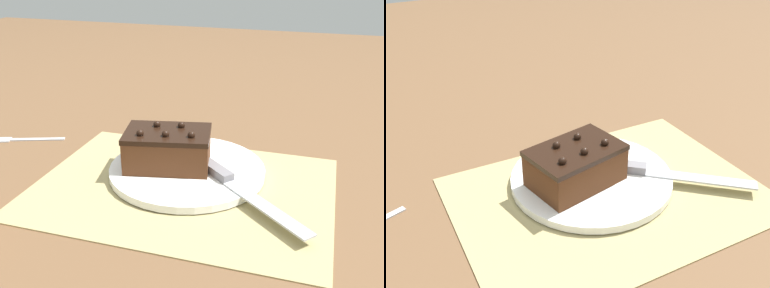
{
  "view_description": "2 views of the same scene",
  "coord_description": "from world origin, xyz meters",
  "views": [
    {
      "loc": [
        -0.2,
        0.59,
        0.35
      ],
      "look_at": [
        0.0,
        -0.05,
        0.05
      ],
      "focal_mm": 42.0,
      "sensor_mm": 36.0,
      "label": 1
    },
    {
      "loc": [
        0.3,
        0.47,
        0.42
      ],
      "look_at": [
        0.02,
        -0.07,
        0.06
      ],
      "focal_mm": 42.0,
      "sensor_mm": 36.0,
      "label": 2
    }
  ],
  "objects": [
    {
      "name": "placemat_woven",
      "position": [
        0.0,
        0.0,
        0.0
      ],
      "size": [
        0.46,
        0.34,
        0.0
      ],
      "primitive_type": "cube",
      "color": "tan",
      "rests_on": "ground_plane"
    },
    {
      "name": "dessert_fork",
      "position": [
        0.37,
        -0.09,
        0.0
      ],
      "size": [
        0.15,
        0.07,
        0.01
      ],
      "rotation": [
        0.0,
        0.0,
        5.06
      ],
      "color": "#B7BABF",
      "rests_on": "ground_plane"
    },
    {
      "name": "serving_knife",
      "position": [
        -0.07,
        -0.01,
        0.02
      ],
      "size": [
        0.2,
        0.18,
        0.01
      ],
      "rotation": [
        0.0,
        0.0,
        0.86
      ],
      "color": "slate",
      "rests_on": "cake_plate"
    },
    {
      "name": "cake_plate",
      "position": [
        0.01,
        -0.04,
        0.01
      ],
      "size": [
        0.26,
        0.26,
        0.01
      ],
      "color": "white",
      "rests_on": "placemat_woven"
    },
    {
      "name": "ground_plane",
      "position": [
        0.0,
        0.0,
        0.0
      ],
      "size": [
        3.0,
        3.0,
        0.0
      ],
      "primitive_type": "plane",
      "color": "brown"
    },
    {
      "name": "chocolate_cake",
      "position": [
        0.04,
        -0.04,
        0.05
      ],
      "size": [
        0.15,
        0.12,
        0.07
      ],
      "rotation": [
        0.0,
        0.0,
        0.21
      ],
      "color": "#512D19",
      "rests_on": "cake_plate"
    }
  ]
}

